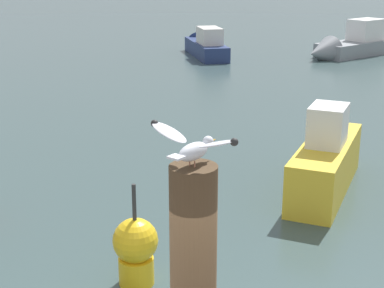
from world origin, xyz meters
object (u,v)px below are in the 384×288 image
mooring_post (193,255)px  channel_buoy (136,249)px  boat_yellow (328,158)px  seagull (194,146)px  boat_grey (350,45)px  boat_navy (204,45)px

mooring_post → channel_buoy: 3.82m
boat_yellow → channel_buoy: (-3.18, -3.15, -0.06)m
mooring_post → boat_yellow: mooring_post is taller
boat_yellow → mooring_post: bearing=-111.7°
boat_yellow → seagull: bearing=-111.7°
boat_grey → boat_navy: 6.12m
channel_buoy → boat_navy: bearing=84.5°
seagull → boat_grey: size_ratio=0.10×
boat_grey → seagull: bearing=-108.9°
boat_yellow → boat_navy: bearing=95.3°
boat_grey → boat_navy: (-6.10, 0.45, -0.02)m
mooring_post → seagull: bearing=48.7°
boat_grey → boat_yellow: bearing=-107.7°
boat_grey → mooring_post: bearing=-109.0°
seagull → channel_buoy: bearing=100.1°
boat_navy → boat_grey: bearing=-4.2°
mooring_post → boat_navy: size_ratio=0.24×
mooring_post → boat_grey: bearing=71.0°
seagull → boat_yellow: bearing=68.3°
channel_buoy → seagull: bearing=-79.9°
mooring_post → boat_grey: 22.47m
boat_yellow → boat_grey: 15.41m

